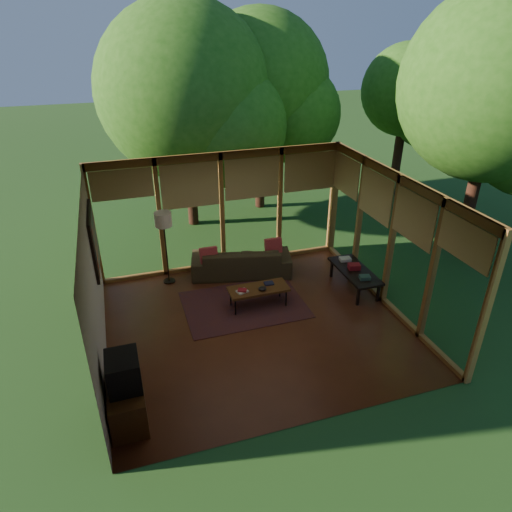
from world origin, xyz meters
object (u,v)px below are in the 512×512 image
object	(u,v)px
media_cabinet	(127,401)
coffee_table	(258,289)
television	(123,372)
floor_lamp	(164,223)
sofa	(241,260)
side_console	(355,272)

from	to	relation	value
media_cabinet	coffee_table	distance (m)	3.48
television	floor_lamp	world-z (taller)	floor_lamp
media_cabinet	floor_lamp	distance (m)	4.03
floor_lamp	sofa	bearing A→B (deg)	-4.24
media_cabinet	floor_lamp	bearing A→B (deg)	73.14
floor_lamp	side_console	xyz separation A→B (m)	(3.75, -1.51, -1.00)
floor_lamp	side_console	size ratio (longest dim) A/B	1.18
sofa	side_console	world-z (taller)	sofa
floor_lamp	coffee_table	size ratio (longest dim) A/B	1.38
media_cabinet	television	distance (m)	0.55
sofa	television	distance (m)	4.54
media_cabinet	television	world-z (taller)	television
sofa	side_console	xyz separation A→B (m)	(2.12, -1.38, 0.09)
television	floor_lamp	xyz separation A→B (m)	(1.10, 3.70, 0.56)
media_cabinet	television	size ratio (longest dim) A/B	1.82
side_console	television	bearing A→B (deg)	-155.62
sofa	media_cabinet	distance (m)	4.52
coffee_table	floor_lamp	bearing A→B (deg)	136.24
sofa	coffee_table	world-z (taller)	sofa
media_cabinet	floor_lamp	xyz separation A→B (m)	(1.12, 3.70, 1.11)
sofa	floor_lamp	distance (m)	1.96
side_console	coffee_table	bearing A→B (deg)	-179.68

